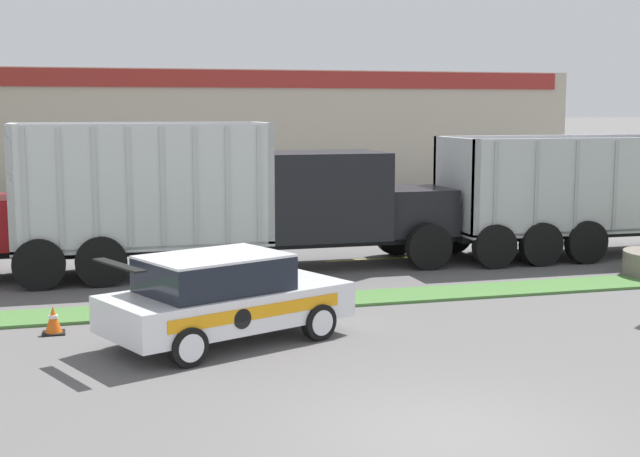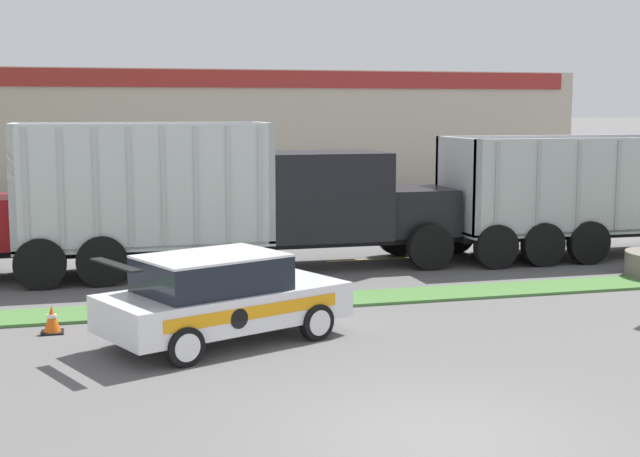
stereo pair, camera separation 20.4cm
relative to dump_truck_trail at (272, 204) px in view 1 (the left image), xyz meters
The scene contains 9 objects.
ground_plane 11.87m from the dump_truck_trail, 92.18° to the right, with size 600.00×600.00×0.00m, color #5B5959.
grass_verge 4.33m from the dump_truck_trail, 96.38° to the right, with size 120.00×1.31×0.06m, color #477538.
centre_line_4 3.18m from the dump_truck_trail, 166.20° to the left, with size 2.40×0.14×0.01m, color yellow.
centre_line_5 3.25m from the dump_truck_trail, 13.41° to the left, with size 2.40×0.14×0.01m, color yellow.
centre_line_6 8.33m from the dump_truck_trail, ahead, with size 2.40×0.14×0.01m, color yellow.
dump_truck_trail is the anchor object (origin of this frame).
rally_car 7.06m from the dump_truck_trail, 109.53° to the right, with size 4.57×3.34×1.57m.
traffic_cone 7.47m from the dump_truck_trail, 134.66° to the right, with size 0.39×0.39×0.50m.
store_building_backdrop 26.42m from the dump_truck_trail, 77.92° to the left, with size 28.88×12.10×5.74m.
Camera 1 is at (-4.33, -9.59, 3.99)m, focal length 50.00 mm.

